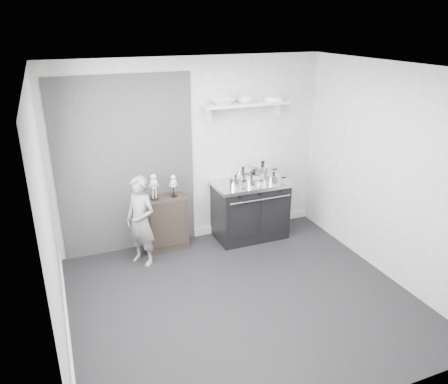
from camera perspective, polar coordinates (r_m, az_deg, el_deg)
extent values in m
plane|color=black|center=(5.44, 2.25, -13.78)|extent=(4.00, 4.00, 0.00)
cube|color=#9D9D9B|center=(6.38, -4.23, 5.16)|extent=(4.00, 0.02, 2.70)
cube|color=#9D9D9B|center=(3.41, 15.29, -11.03)|extent=(4.00, 0.02, 2.70)
cube|color=#9D9D9B|center=(4.41, -21.96, -4.10)|extent=(0.02, 3.60, 2.70)
cube|color=#9D9D9B|center=(5.86, 20.61, 2.31)|extent=(0.02, 3.60, 2.70)
cube|color=silver|center=(4.46, 2.77, 15.82)|extent=(4.00, 3.60, 0.02)
cube|color=black|center=(6.19, -12.58, 3.20)|extent=(1.90, 0.02, 2.50)
cube|color=silver|center=(7.17, 3.73, -3.96)|extent=(2.00, 0.03, 0.12)
cube|color=silver|center=(5.08, -19.63, -17.34)|extent=(0.03, 3.60, 0.12)
cube|color=silver|center=(6.39, 2.94, 11.40)|extent=(1.30, 0.26, 0.04)
cube|color=silver|center=(6.27, -1.99, 10.10)|extent=(0.03, 0.12, 0.20)
cube|color=silver|center=(6.72, 7.01, 10.73)|extent=(0.03, 0.12, 0.20)
cube|color=black|center=(6.70, 3.40, -2.45)|extent=(1.06, 0.64, 0.85)
cube|color=silver|center=(6.53, 3.48, 1.16)|extent=(1.12, 0.68, 0.05)
cube|color=black|center=(6.33, 2.54, -3.72)|extent=(0.44, 0.02, 0.55)
cube|color=black|center=(6.54, 6.61, -2.98)|extent=(0.44, 0.02, 0.55)
cylinder|color=silver|center=(6.28, 4.82, -1.00)|extent=(0.95, 0.02, 0.02)
cylinder|color=black|center=(6.14, 2.12, -0.65)|extent=(0.04, 0.03, 0.04)
cylinder|color=black|center=(6.26, 4.78, -0.24)|extent=(0.04, 0.03, 0.04)
cylinder|color=black|center=(6.41, 7.32, 0.16)|extent=(0.04, 0.03, 0.04)
cube|color=black|center=(6.42, -7.70, -4.01)|extent=(0.61, 0.35, 0.79)
imported|color=slate|center=(5.97, -10.80, -3.77)|extent=(0.51, 0.55, 1.26)
cylinder|color=silver|center=(6.30, 1.53, 1.30)|extent=(0.20, 0.20, 0.13)
cylinder|color=silver|center=(6.27, 1.53, 1.93)|extent=(0.20, 0.20, 0.02)
sphere|color=black|center=(6.26, 1.54, 2.15)|extent=(0.04, 0.04, 0.04)
cylinder|color=black|center=(6.35, 2.67, 1.46)|extent=(0.10, 0.02, 0.02)
cylinder|color=silver|center=(6.60, 2.50, 2.26)|extent=(0.26, 0.26, 0.13)
cylinder|color=silver|center=(6.57, 2.51, 2.87)|extent=(0.27, 0.27, 0.02)
sphere|color=black|center=(6.56, 2.51, 3.13)|extent=(0.05, 0.05, 0.05)
cylinder|color=black|center=(6.67, 3.85, 2.44)|extent=(0.10, 0.02, 0.02)
cylinder|color=silver|center=(6.69, 5.04, 2.74)|extent=(0.32, 0.32, 0.19)
cylinder|color=silver|center=(6.66, 5.07, 3.56)|extent=(0.33, 0.33, 0.02)
sphere|color=black|center=(6.65, 5.08, 3.86)|extent=(0.06, 0.06, 0.06)
cylinder|color=black|center=(6.78, 6.55, 2.94)|extent=(0.10, 0.02, 0.02)
cylinder|color=silver|center=(6.48, 6.50, 1.69)|extent=(0.23, 0.23, 0.11)
cylinder|color=silver|center=(6.46, 6.52, 2.23)|extent=(0.23, 0.23, 0.02)
sphere|color=black|center=(6.45, 6.53, 2.47)|extent=(0.04, 0.04, 0.04)
cylinder|color=black|center=(6.55, 7.68, 1.86)|extent=(0.10, 0.02, 0.02)
cylinder|color=silver|center=(6.32, 3.62, 1.26)|extent=(0.18, 0.18, 0.11)
cylinder|color=silver|center=(6.30, 3.63, 1.79)|extent=(0.19, 0.19, 0.02)
sphere|color=black|center=(6.29, 3.64, 2.00)|extent=(0.03, 0.03, 0.03)
cylinder|color=black|center=(6.38, 4.68, 1.41)|extent=(0.10, 0.02, 0.02)
imported|color=white|center=(6.23, -0.22, 11.74)|extent=(0.34, 0.34, 0.08)
imported|color=white|center=(6.37, 2.74, 11.88)|extent=(0.23, 0.23, 0.07)
cylinder|color=white|center=(6.57, 6.49, 12.02)|extent=(0.27, 0.27, 0.06)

